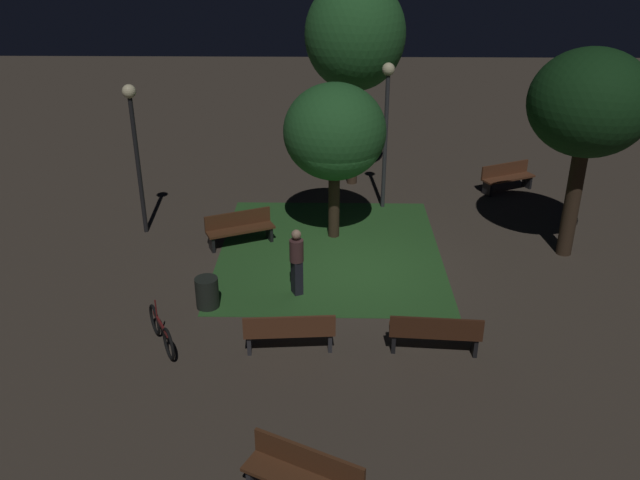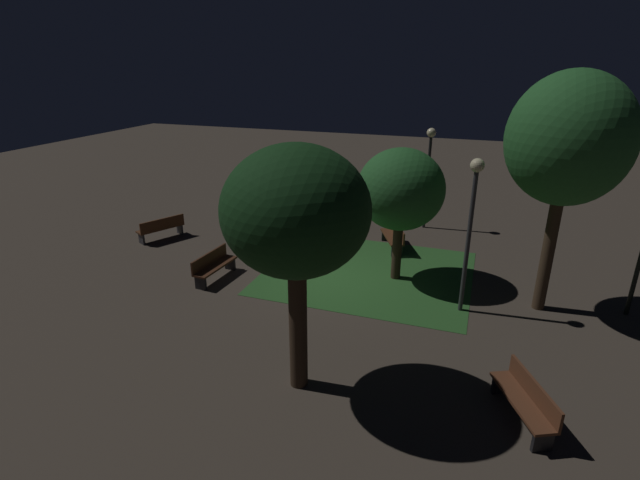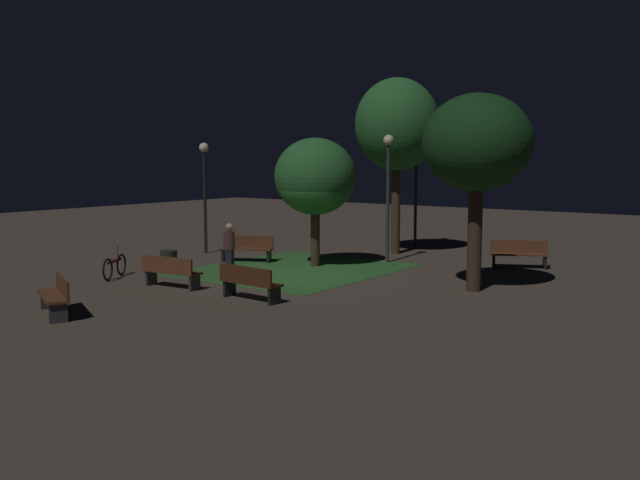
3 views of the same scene
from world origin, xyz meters
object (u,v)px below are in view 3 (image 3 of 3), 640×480
Objects in this scene: bench_by_lamp at (170,271)px; pedestrian at (230,249)px; tree_back_right at (315,177)px; lamp_post_path_center at (388,176)px; lamp_post_near_wall at (416,168)px; lamp_post_plaza_west at (205,177)px; bench_front_right at (249,282)px; bicycle at (115,266)px; bench_near_trees at (247,248)px; bench_back_row at (519,253)px; tree_near_wall at (477,144)px; tree_lawn_side at (397,125)px; trash_bin at (169,262)px; bench_lawn_edge at (57,294)px.

bench_by_lamp is 1.14× the size of pedestrian.
tree_back_right is 2.59m from lamp_post_path_center.
lamp_post_near_wall reaches higher than pedestrian.
lamp_post_plaza_west is at bearing -163.95° from lamp_post_path_center.
bicycle is at bearing 178.36° from bench_front_right.
lamp_post_plaza_west reaches higher than bench_front_right.
bench_near_trees is 9.06m from bench_back_row.
lamp_post_plaza_west reaches higher than bicycle.
bench_by_lamp is at bearing -146.64° from tree_near_wall.
tree_near_wall is at bearing 33.36° from bench_by_lamp.
bicycle is (-9.45, -4.36, -3.56)m from tree_near_wall.
bench_front_right is at bearing -0.00° from bench_by_lamp.
tree_back_right is at bearing 56.95° from bicycle.
lamp_post_path_center is (1.49, 2.13, 0.02)m from tree_back_right.
lamp_post_near_wall reaches higher than bench_near_trees.
bench_by_lamp is at bearing -3.46° from bicycle.
tree_lawn_side is (-4.94, 0.62, 4.24)m from bench_back_row.
lamp_post_path_center is at bearing -67.12° from tree_lawn_side.
trash_bin is (-4.80, 1.68, -0.13)m from bench_front_right.
tree_lawn_side is at bearing 172.90° from bench_back_row.
tree_near_wall is 7.80m from pedestrian.
bench_front_right is at bearing -81.50° from lamp_post_near_wall.
trash_bin is at bearing 113.43° from bench_lawn_edge.
lamp_post_path_center is at bearing 80.41° from bench_lawn_edge.
pedestrian is (1.96, 0.63, 0.49)m from trash_bin.
bench_front_right is 4.50m from bench_lawn_edge.
pedestrian is at bearing -104.98° from tree_back_right.
lamp_post_path_center is (-4.06, -1.46, 2.47)m from bench_back_row.
bench_near_trees is at bearing 103.30° from bench_lawn_edge.
tree_near_wall is 1.28× the size of lamp_post_plaza_west.
bicycle is at bearing 127.54° from bench_lawn_edge.
tree_lawn_side is 2.87m from lamp_post_path_center.
bench_by_lamp is 5.19m from bench_near_trees.
tree_lawn_side is 1.57× the size of lamp_post_plaza_west.
bench_by_lamp is 0.28× the size of tree_lawn_side.
bench_by_lamp is at bearing -98.72° from tree_lawn_side.
tree_lawn_side is 9.06× the size of trash_bin.
tree_back_right reaches higher than pedestrian.
tree_lawn_side is 9.74m from trash_bin.
tree_back_right is (-5.98, 0.97, -0.98)m from tree_near_wall.
lamp_post_near_wall is at bearing 69.06° from bench_near_trees.
tree_near_wall reaches higher than lamp_post_plaza_west.
bench_by_lamp and bench_back_row have the same top height.
trash_bin is (-3.01, -10.30, -2.77)m from lamp_post_near_wall.
bench_back_row is 0.28× the size of tree_lawn_side.
bench_near_trees reaches higher than trash_bin.
bench_by_lamp is at bearing 180.00° from bench_front_right.
tree_back_right is at bearing 87.28° from bench_lawn_edge.
lamp_post_near_wall reaches higher than tree_back_right.
bench_lawn_edge is 2.57× the size of trash_bin.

